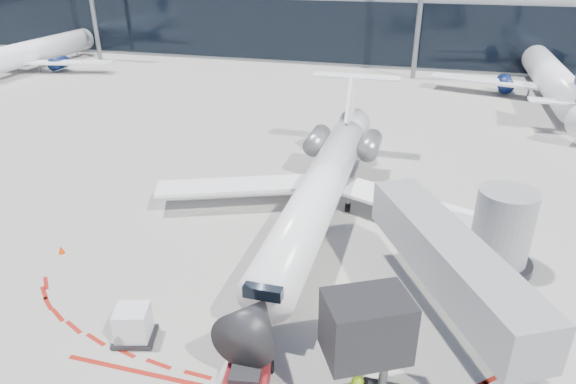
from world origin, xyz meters
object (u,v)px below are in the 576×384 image
(ramp_worker, at_px, (357,377))
(uld_container, at_px, (133,325))
(pushback_tug, at_px, (247,379))
(regional_jet, at_px, (323,185))

(ramp_worker, xyz_separation_m, uld_container, (-10.46, 0.54, -0.10))
(pushback_tug, relative_size, ramp_worker, 2.36)
(pushback_tug, bearing_deg, ramp_worker, 1.40)
(pushback_tug, height_order, ramp_worker, ramp_worker)
(uld_container, bearing_deg, ramp_worker, -18.35)
(ramp_worker, relative_size, uld_container, 0.87)
(regional_jet, relative_size, pushback_tug, 6.38)
(regional_jet, bearing_deg, pushback_tug, -89.61)
(regional_jet, bearing_deg, ramp_worker, -72.76)
(regional_jet, xyz_separation_m, ramp_worker, (4.53, -14.59, -1.48))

